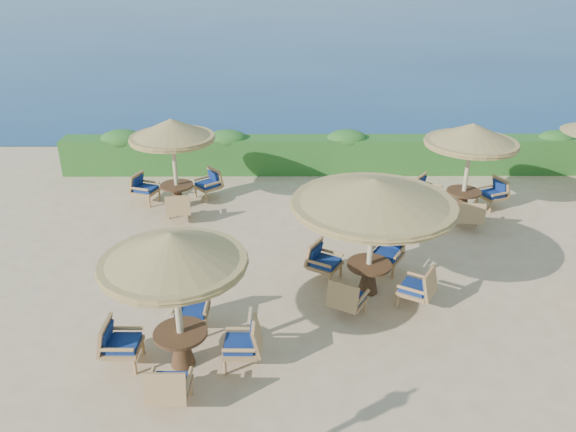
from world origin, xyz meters
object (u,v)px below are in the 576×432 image
at_px(cafe_set_0, 175,282).
at_px(cafe_set_4, 470,152).
at_px(cafe_set_3, 173,148).
at_px(cafe_set_1, 373,210).

distance_m(cafe_set_0, cafe_set_4, 9.45).
bearing_deg(cafe_set_0, cafe_set_3, 100.45).
bearing_deg(cafe_set_3, cafe_set_0, -79.55).
relative_size(cafe_set_0, cafe_set_4, 1.02).
bearing_deg(cafe_set_3, cafe_set_1, -42.87).
distance_m(cafe_set_0, cafe_set_3, 7.09).
bearing_deg(cafe_set_1, cafe_set_4, 51.64).
height_order(cafe_set_1, cafe_set_3, same).
relative_size(cafe_set_0, cafe_set_1, 0.81).
height_order(cafe_set_0, cafe_set_3, same).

